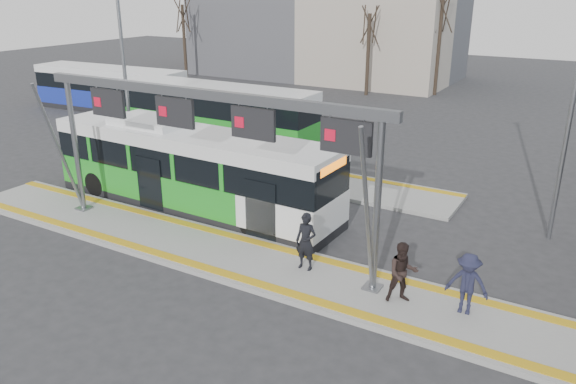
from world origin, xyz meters
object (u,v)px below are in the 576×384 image
at_px(passenger_a, 306,242).
at_px(passenger_c, 467,284).
at_px(hero_bus, 191,170).
at_px(gantry, 203,123).
at_px(passenger_b, 403,273).

distance_m(passenger_a, passenger_c, 4.82).
bearing_deg(hero_bus, gantry, -41.56).
height_order(gantry, hero_bus, gantry).
bearing_deg(passenger_b, hero_bus, 130.72).
bearing_deg(hero_bus, passenger_b, -15.13).
distance_m(gantry, passenger_c, 9.05).
bearing_deg(passenger_c, hero_bus, 163.79).
bearing_deg(passenger_a, gantry, -179.62).
bearing_deg(gantry, passenger_c, 0.67).
distance_m(passenger_b, passenger_c, 1.68).
relative_size(passenger_a, passenger_c, 1.06).
xyz_separation_m(gantry, passenger_b, (6.78, -0.20, -3.28)).
distance_m(hero_bus, passenger_c, 11.59).
xyz_separation_m(gantry, passenger_a, (3.62, 0.13, -3.25)).
bearing_deg(passenger_a, hero_bus, 156.97).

